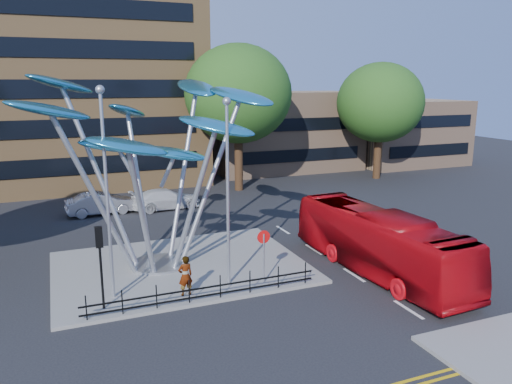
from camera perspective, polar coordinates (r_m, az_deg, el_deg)
name	(u,v)px	position (r m, az deg, el deg)	size (l,w,h in m)	color
ground	(242,317)	(20.31, -1.62, -14.04)	(120.00, 120.00, 0.00)	black
traffic_island	(181,267)	(25.29, -8.62, -8.47)	(12.00, 9.00, 0.15)	slate
brick_tower	(46,11)	(49.37, -22.87, 18.52)	(25.00, 15.00, 30.00)	olive
low_building_near	(284,131)	(52.30, 3.24, 6.98)	(15.00, 8.00, 8.00)	tan
low_building_far	(406,132)	(58.12, 16.76, 6.54)	(12.00, 8.00, 7.00)	tan
tree_right	(238,94)	(41.58, -2.05, 11.12)	(8.80, 8.80, 12.11)	black
tree_far	(380,103)	(48.26, 14.01, 9.86)	(8.00, 8.00, 10.81)	black
leaf_sculpture	(150,129)	(24.18, -12.02, 7.03)	(12.72, 9.54, 9.51)	#9EA0A5
street_lamp_left	(106,176)	(20.93, -16.80, 1.74)	(0.36, 0.36, 8.80)	#9EA0A5
street_lamp_right	(228,176)	(21.53, -3.27, 1.84)	(0.36, 0.36, 8.30)	#9EA0A5
traffic_light_island	(100,250)	(20.61, -17.42, -6.36)	(0.28, 0.18, 3.42)	black
no_entry_sign_island	(264,247)	(22.45, 0.88, -6.35)	(0.60, 0.10, 2.45)	#9EA0A5
pedestrian_railing_front	(205,291)	(21.26, -5.85, -11.20)	(10.00, 0.06, 1.00)	black
red_bus	(378,242)	(24.78, 13.82, -5.59)	(2.57, 10.97, 3.05)	#AF080F
pedestrian	(185,276)	(21.64, -8.08, -9.45)	(0.64, 0.42, 1.76)	gray
parked_car_mid	(101,203)	(36.29, -17.30, -1.26)	(1.63, 4.67, 1.54)	#9FA1A7
parked_car_right	(166,199)	(36.72, -10.28, -0.79)	(2.04, 5.02, 1.46)	silver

